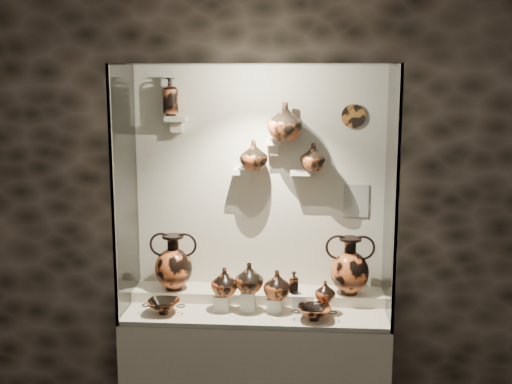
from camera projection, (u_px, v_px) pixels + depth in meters
wall_back at (260, 184)px, 4.37m from camera, size 5.00×0.02×3.20m
plinth at (256, 370)px, 4.27m from camera, size 1.70×0.60×0.80m
front_tier at (256, 310)px, 4.20m from camera, size 1.68×0.58×0.03m
rear_tier at (258, 296)px, 4.36m from camera, size 1.70×0.25×0.10m
back_panel at (260, 184)px, 4.37m from camera, size 1.70×0.03×1.60m
glass_front at (252, 202)px, 3.77m from camera, size 1.70×0.01×1.60m
glass_left at (125, 191)px, 4.12m from camera, size 0.01×0.60×1.60m
glass_right at (391, 194)px, 4.00m from camera, size 0.01×0.60×1.60m
glass_top at (256, 65)px, 3.92m from camera, size 1.70×0.60×0.01m
frame_post_left at (113, 199)px, 3.84m from camera, size 0.02×0.02×1.60m
frame_post_right at (397, 203)px, 3.71m from camera, size 0.02×0.02×1.60m
pedestal_a at (222, 303)px, 4.15m from camera, size 0.09×0.09×0.10m
pedestal_b at (248, 301)px, 4.14m from camera, size 0.09×0.09×0.13m
pedestal_c at (274, 305)px, 4.13m from camera, size 0.09×0.09×0.09m
pedestal_d at (299, 303)px, 4.12m from camera, size 0.09×0.09×0.12m
pedestal_e at (321, 307)px, 4.11m from camera, size 0.09×0.09×0.08m
bracket_ul at (176, 119)px, 4.26m from camera, size 0.14×0.12×0.04m
bracket_ca at (244, 171)px, 4.28m from camera, size 0.14×0.12×0.04m
bracket_cb at (274, 142)px, 4.23m from camera, size 0.10×0.12×0.04m
bracket_cc at (301, 172)px, 4.26m from camera, size 0.14×0.12×0.04m
amphora_left at (174, 262)px, 4.33m from camera, size 0.32×0.32×0.38m
amphora_right at (350, 265)px, 4.24m from camera, size 0.40×0.40×0.39m
jug_a at (225, 282)px, 4.13m from camera, size 0.20×0.20×0.18m
jug_b at (249, 277)px, 4.11m from camera, size 0.21×0.21×0.19m
jug_c at (277, 285)px, 4.10m from camera, size 0.21×0.21×0.19m
jug_e at (325, 291)px, 4.08m from camera, size 0.14×0.14×0.14m
lekythos_small at (294, 281)px, 4.11m from camera, size 0.09×0.09×0.16m
kylix_left at (164, 305)px, 4.10m from camera, size 0.31×0.28×0.11m
kylix_right at (314, 312)px, 3.99m from camera, size 0.29×0.26×0.11m
lekythos_tall at (170, 94)px, 4.22m from camera, size 0.13×0.13×0.28m
ovoid_vase_a at (254, 155)px, 4.22m from camera, size 0.25×0.25×0.20m
ovoid_vase_b at (285, 121)px, 4.14m from camera, size 0.28×0.28×0.24m
ovoid_vase_c at (313, 157)px, 4.20m from camera, size 0.20×0.20×0.18m
wall_plate at (353, 116)px, 4.21m from camera, size 0.16×0.02×0.16m
info_placard at (356, 200)px, 4.32m from camera, size 0.17×0.01×0.22m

